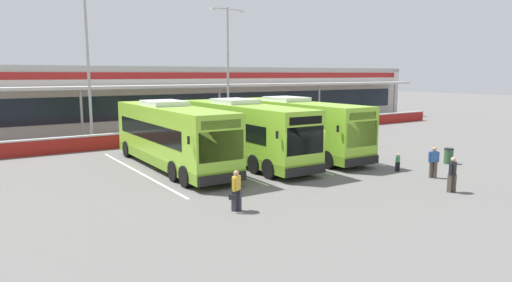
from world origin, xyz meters
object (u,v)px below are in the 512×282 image
(pedestrian_in_dark_coat, at_px, (434,161))
(litter_bin, at_px, (449,156))
(coach_bus_leftmost, at_px, (171,137))
(coach_bus_centre, at_px, (295,128))
(lamp_post_west, at_px, (88,60))
(pedestrian_child, at_px, (398,162))
(pedestrian_approaching_bus, at_px, (452,173))
(coach_bus_left_centre, at_px, (243,133))
(pedestrian_with_handbag, at_px, (236,190))
(lamp_post_centre, at_px, (228,63))

(pedestrian_in_dark_coat, height_order, litter_bin, pedestrian_in_dark_coat)
(litter_bin, bearing_deg, coach_bus_leftmost, 150.15)
(coach_bus_centre, height_order, lamp_post_west, lamp_post_west)
(pedestrian_child, bearing_deg, pedestrian_approaching_bus, -110.04)
(coach_bus_centre, bearing_deg, coach_bus_leftmost, 175.76)
(coach_bus_left_centre, height_order, pedestrian_child, coach_bus_left_centre)
(pedestrian_in_dark_coat, height_order, pedestrian_approaching_bus, same)
(coach_bus_centre, bearing_deg, pedestrian_in_dark_coat, -79.53)
(lamp_post_west, bearing_deg, pedestrian_with_handbag, -87.65)
(pedestrian_in_dark_coat, distance_m, pedestrian_approaching_bus, 2.82)
(coach_bus_left_centre, bearing_deg, pedestrian_with_handbag, -123.38)
(pedestrian_with_handbag, distance_m, litter_bin, 15.41)
(coach_bus_centre, xyz_separation_m, lamp_post_centre, (1.59, 11.51, 4.50))
(coach_bus_centre, height_order, pedestrian_with_handbag, coach_bus_centre)
(coach_bus_centre, xyz_separation_m, pedestrian_child, (1.50, -7.22, -1.24))
(coach_bus_leftmost, relative_size, coach_bus_centre, 1.00)
(coach_bus_leftmost, xyz_separation_m, litter_bin, (14.19, -8.14, -1.32))
(pedestrian_child, bearing_deg, coach_bus_centre, 101.71)
(pedestrian_in_dark_coat, relative_size, pedestrian_approaching_bus, 1.00)
(coach_bus_centre, bearing_deg, coach_bus_left_centre, -177.94)
(pedestrian_with_handbag, xyz_separation_m, pedestrian_in_dark_coat, (11.35, -0.81, 0.02))
(coach_bus_leftmost, xyz_separation_m, pedestrian_with_handbag, (-1.18, -9.10, -0.93))
(coach_bus_leftmost, height_order, pedestrian_in_dark_coat, coach_bus_leftmost)
(pedestrian_approaching_bus, bearing_deg, coach_bus_left_centre, 109.85)
(pedestrian_approaching_bus, bearing_deg, coach_bus_leftmost, 124.74)
(pedestrian_in_dark_coat, distance_m, lamp_post_west, 24.01)
(pedestrian_in_dark_coat, bearing_deg, pedestrian_with_handbag, 175.94)
(pedestrian_in_dark_coat, height_order, lamp_post_west, lamp_post_west)
(pedestrian_with_handbag, relative_size, pedestrian_child, 1.61)
(coach_bus_leftmost, distance_m, coach_bus_centre, 8.47)
(coach_bus_left_centre, bearing_deg, pedestrian_child, -51.39)
(coach_bus_leftmost, height_order, coach_bus_centre, same)
(coach_bus_leftmost, distance_m, pedestrian_in_dark_coat, 14.22)
(pedestrian_approaching_bus, bearing_deg, lamp_post_centre, 85.89)
(lamp_post_west, distance_m, lamp_post_centre, 12.04)
(pedestrian_with_handbag, height_order, pedestrian_approaching_bus, same)
(coach_bus_centre, bearing_deg, lamp_post_west, 134.18)
(coach_bus_left_centre, relative_size, litter_bin, 13.10)
(pedestrian_in_dark_coat, height_order, pedestrian_child, pedestrian_in_dark_coat)
(pedestrian_in_dark_coat, distance_m, lamp_post_centre, 21.48)
(pedestrian_with_handbag, xyz_separation_m, litter_bin, (15.37, 0.96, -0.39))
(pedestrian_child, distance_m, lamp_post_west, 22.29)
(coach_bus_centre, xyz_separation_m, lamp_post_west, (-10.42, 10.72, 4.50))
(coach_bus_centre, relative_size, lamp_post_west, 1.11)
(coach_bus_left_centre, bearing_deg, coach_bus_leftmost, 169.79)
(coach_bus_leftmost, height_order, pedestrian_approaching_bus, coach_bus_leftmost)
(coach_bus_left_centre, height_order, lamp_post_centre, lamp_post_centre)
(pedestrian_in_dark_coat, bearing_deg, pedestrian_approaching_bus, -128.87)
(coach_bus_left_centre, relative_size, lamp_post_centre, 1.11)
(pedestrian_in_dark_coat, relative_size, pedestrian_child, 1.61)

